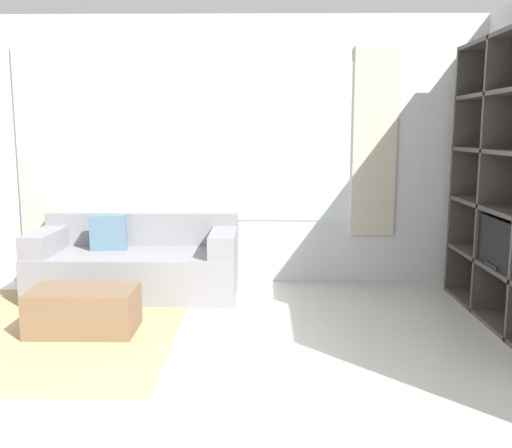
% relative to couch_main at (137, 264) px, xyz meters
% --- Properties ---
extents(wall_back, '(6.78, 0.11, 2.70)m').
position_rel_couch_main_xyz_m(wall_back, '(0.64, 0.50, 1.07)').
color(wall_back, silver).
rests_on(wall_back, ground_plane).
extents(area_rug, '(2.33, 2.29, 0.01)m').
position_rel_couch_main_xyz_m(area_rug, '(-0.62, -1.08, -0.29)').
color(area_rug, tan).
rests_on(area_rug, ground_plane).
extents(couch_main, '(1.93, 0.90, 0.76)m').
position_rel_couch_main_xyz_m(couch_main, '(0.00, 0.00, 0.00)').
color(couch_main, gray).
rests_on(couch_main, ground_plane).
extents(ottoman, '(0.81, 0.47, 0.36)m').
position_rel_couch_main_xyz_m(ottoman, '(-0.18, -1.11, -0.11)').
color(ottoman, brown).
rests_on(ottoman, ground_plane).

